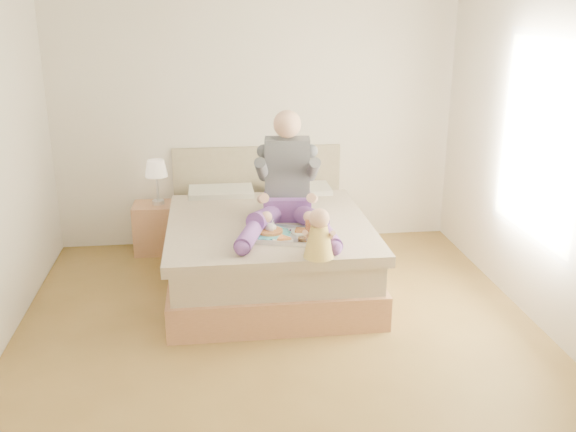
{
  "coord_description": "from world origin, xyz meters",
  "views": [
    {
      "loc": [
        -0.47,
        -4.26,
        2.38
      ],
      "look_at": [
        0.14,
        0.69,
        0.71
      ],
      "focal_mm": 40.0,
      "sensor_mm": 36.0,
      "label": 1
    }
  ],
  "objects": [
    {
      "name": "room",
      "position": [
        0.08,
        0.01,
        1.51
      ],
      "size": [
        4.02,
        4.22,
        2.71
      ],
      "color": "brown",
      "rests_on": "ground"
    },
    {
      "name": "adult",
      "position": [
        0.16,
        0.84,
        0.89
      ],
      "size": [
        0.8,
        1.18,
        0.95
      ],
      "rotation": [
        0.0,
        0.0,
        -0.11
      ],
      "color": "#5E3584",
      "rests_on": "bed"
    },
    {
      "name": "tray",
      "position": [
        0.08,
        0.49,
        0.64
      ],
      "size": [
        0.61,
        0.53,
        0.15
      ],
      "rotation": [
        0.0,
        0.0,
        -0.29
      ],
      "color": "silver",
      "rests_on": "bed"
    },
    {
      "name": "nightstand",
      "position": [
        -1.04,
        1.88,
        0.25
      ],
      "size": [
        0.41,
        0.37,
        0.49
      ],
      "rotation": [
        0.0,
        0.0,
        -0.02
      ],
      "color": "#9F6D4A",
      "rests_on": "ground"
    },
    {
      "name": "baby",
      "position": [
        0.29,
        0.05,
        0.76
      ],
      "size": [
        0.24,
        0.34,
        0.37
      ],
      "rotation": [
        0.0,
        0.0,
        -0.19
      ],
      "color": "gold",
      "rests_on": "bed"
    },
    {
      "name": "bed",
      "position": [
        0.0,
        1.08,
        0.32
      ],
      "size": [
        1.7,
        2.18,
        1.0
      ],
      "color": "#9F6D4A",
      "rests_on": "ground"
    },
    {
      "name": "lamp",
      "position": [
        -1.0,
        1.88,
        0.83
      ],
      "size": [
        0.22,
        0.22,
        0.44
      ],
      "color": "silver",
      "rests_on": "nightstand"
    }
  ]
}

